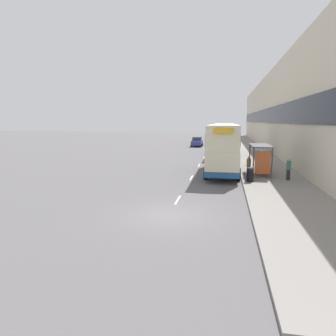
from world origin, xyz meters
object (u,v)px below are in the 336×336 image
Objects in this scene: car_0 at (227,138)px; litter_bin at (250,175)px; double_decker_bus_near at (223,148)px; pedestrian_1 at (249,166)px; pedestrian_2 at (261,159)px; pedestrian_at_shelter at (289,169)px; car_1 at (197,142)px; car_2 at (224,135)px; double_decker_bus_ahead at (224,139)px; bus_shelter at (263,154)px.

litter_bin is (1.51, -47.84, -0.18)m from car_0.
double_decker_bus_near is at bearing -90.74° from car_0.
pedestrian_1 is 4.80m from pedestrian_2.
litter_bin is at bearing -90.99° from pedestrian_1.
pedestrian_2 reaches higher than pedestrian_1.
double_decker_bus_near is 6.20× the size of pedestrian_at_shelter.
car_1 is at bearing 103.23° from pedestrian_1.
car_1 is (-5.50, -15.59, 0.01)m from car_0.
car_2 is 59.90m from pedestrian_at_shelter.
double_decker_bus_ahead is at bearing 107.22° from pedestrian_2.
car_0 is at bearing 91.95° from pedestrian_1.
pedestrian_1 is at bearing -42.15° from double_decker_bus_near.
litter_bin is (2.08, -4.18, -1.61)m from double_decker_bus_near.
car_0 is 16.53m from car_1.
bus_shelter reaches higher than pedestrian_2.
pedestrian_2 is 7.01m from litter_bin.
pedestrian_2 reaches higher than pedestrian_at_shelter.
bus_shelter is 30.19m from car_1.
pedestrian_at_shelter reaches higher than car_1.
pedestrian_at_shelter is (5.03, -17.24, -1.28)m from double_decker_bus_ahead.
litter_bin is at bearing 102.27° from car_1.
pedestrian_2 is at bearing -72.78° from double_decker_bus_ahead.
double_decker_bus_ahead is 10.87× the size of litter_bin.
pedestrian_1 is 1.59× the size of litter_bin.
double_decker_bus_ahead is 29.45m from car_0.
bus_shelter is 2.80m from pedestrian_at_shelter.
pedestrian_2 is at bearing 104.29° from pedestrian_at_shelter.
double_decker_bus_ahead reaches higher than bus_shelter.
litter_bin is at bearing -157.94° from pedestrian_at_shelter.
pedestrian_1 is at bearing 103.23° from car_1.
pedestrian_2 is at bearing 108.49° from car_1.
pedestrian_2 reaches higher than car_1.
car_0 is at bearing 93.50° from bus_shelter.
bus_shelter is at bearing -94.19° from pedestrian_2.
double_decker_bus_near and double_decker_bus_ahead have the same top height.
car_1 is at bearing 108.49° from pedestrian_2.
pedestrian_2 is at bearing -86.04° from car_2.
pedestrian_2 is at bearing 36.73° from double_decker_bus_near.
pedestrian_at_shelter is at bearing 107.74° from car_1.
pedestrian_1 is at bearing 159.48° from pedestrian_at_shelter.
car_1 is at bearing 102.27° from litter_bin.
litter_bin is at bearing -83.49° from double_decker_bus_ahead.
double_decker_bus_ahead is at bearing 109.54° from car_1.
car_1 reaches higher than litter_bin.
double_decker_bus_near reaches higher than pedestrian_at_shelter.
pedestrian_at_shelter is 5.83m from pedestrian_2.
pedestrian_1 is (-2.89, 1.08, -0.01)m from pedestrian_at_shelter.
bus_shelter is 2.52× the size of pedestrian_1.
car_1 is 2.71× the size of pedestrian_1.
bus_shelter reaches higher than car_1.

